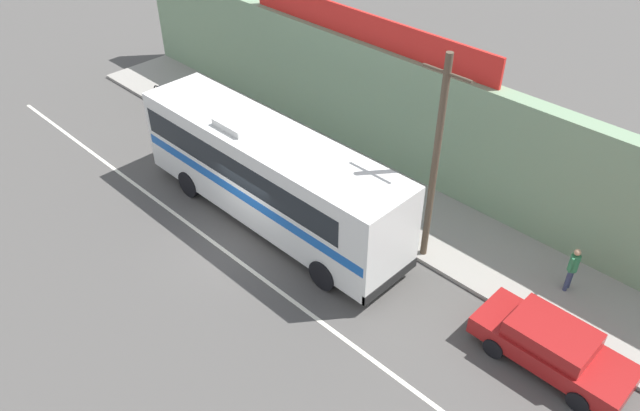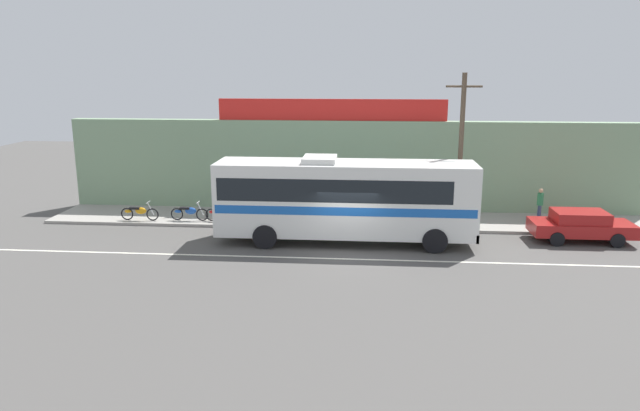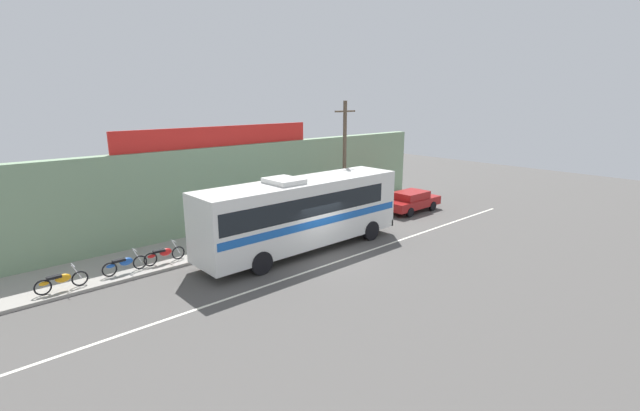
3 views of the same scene
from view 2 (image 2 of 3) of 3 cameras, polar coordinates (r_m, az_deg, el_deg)
ground_plane at (r=24.31m, az=2.61°, el=-4.63°), size 70.00×70.00×0.00m
sidewalk_slab at (r=29.29m, az=3.02°, el=-1.37°), size 30.00×3.60×0.14m
storefront_facade at (r=30.90m, az=3.20°, el=3.82°), size 30.00×0.70×4.80m
storefront_billboard at (r=30.61m, az=1.14°, el=9.31°), size 11.83×0.12×1.10m
road_center_stripe at (r=23.55m, az=2.53°, el=-5.22°), size 30.00×0.14×0.01m
intercity_bus at (r=25.24m, az=2.29°, el=0.90°), size 11.08×2.65×3.78m
parked_car at (r=28.11m, az=24.05°, el=-1.76°), size 4.31×1.83×1.37m
utility_pole at (r=27.41m, az=13.54°, el=5.29°), size 1.60×0.22×7.12m
motorcycle_red at (r=29.41m, az=-12.65°, el=-0.63°), size 1.89×0.56×0.94m
motorcycle_blue at (r=28.96m, az=-9.34°, el=-0.69°), size 1.92×0.56×0.94m
motorcycle_green at (r=30.07m, az=-17.21°, el=-0.60°), size 1.90×0.56×0.94m
pedestrian_near_shop at (r=30.51m, az=20.64°, el=0.31°), size 0.30×0.48×1.61m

